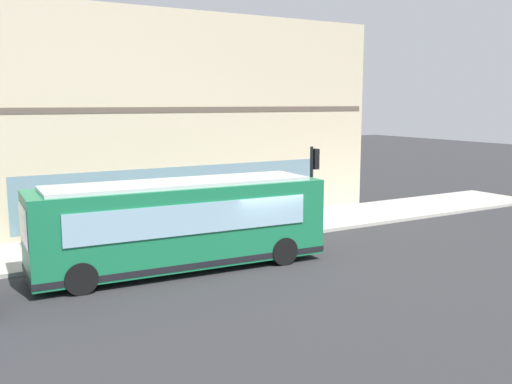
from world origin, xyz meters
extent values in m
plane|color=#2D2D30|center=(0.00, 0.00, 0.00)|extent=(120.00, 120.00, 0.00)
cube|color=#B2ADA3|center=(4.80, 0.00, 0.07)|extent=(4.40, 40.00, 0.15)
cube|color=beige|center=(10.70, 0.00, 4.89)|extent=(7.40, 21.27, 9.78)
cube|color=brown|center=(7.15, 0.00, 5.38)|extent=(0.36, 20.84, 0.24)
cube|color=slate|center=(7.05, 0.00, 1.60)|extent=(0.12, 14.89, 2.40)
cube|color=#197247|center=(0.67, 2.80, 1.60)|extent=(3.08, 10.13, 2.70)
cube|color=silver|center=(0.67, 2.80, 3.01)|extent=(2.64, 9.11, 0.12)
cube|color=#8CB2C6|center=(0.96, 7.77, 2.05)|extent=(2.20, 0.21, 1.20)
cube|color=#8CB2C6|center=(1.93, 2.72, 2.00)|extent=(0.54, 8.19, 1.00)
cube|color=#8CB2C6|center=(-0.60, 2.87, 2.00)|extent=(0.54, 8.19, 1.00)
cube|color=black|center=(0.67, 2.80, 0.43)|extent=(3.12, 10.17, 0.20)
cylinder|color=black|center=(2.02, 6.32, 0.50)|extent=(0.36, 1.02, 1.00)
cylinder|color=black|center=(-0.27, 6.46, 0.50)|extent=(0.36, 1.02, 1.00)
cylinder|color=black|center=(1.62, -0.66, 0.50)|extent=(0.36, 1.02, 1.00)
cylinder|color=black|center=(-0.68, -0.53, 0.50)|extent=(0.36, 1.02, 1.00)
cylinder|color=black|center=(3.08, -4.45, 1.97)|extent=(0.14, 0.14, 3.65)
cube|color=black|center=(3.08, -4.64, 3.25)|extent=(0.32, 0.24, 0.90)
sphere|color=red|center=(3.08, -4.77, 3.53)|extent=(0.20, 0.20, 0.20)
sphere|color=yellow|center=(3.08, -4.77, 3.25)|extent=(0.20, 0.20, 0.20)
sphere|color=green|center=(3.08, -4.77, 2.97)|extent=(0.20, 0.20, 0.20)
cylinder|color=gold|center=(4.24, -3.27, 0.43)|extent=(0.24, 0.24, 0.55)
sphere|color=gold|center=(4.24, -3.27, 0.78)|extent=(0.22, 0.22, 0.22)
cylinder|color=gold|center=(4.24, -3.44, 0.48)|extent=(0.10, 0.12, 0.10)
cylinder|color=gold|center=(4.41, -3.27, 0.48)|extent=(0.12, 0.10, 0.10)
cylinder|color=black|center=(3.57, 4.05, 0.59)|extent=(0.14, 0.14, 0.87)
cylinder|color=black|center=(3.50, 4.21, 0.59)|extent=(0.14, 0.14, 0.87)
cylinder|color=#3F8C4C|center=(3.54, 4.13, 1.37)|extent=(0.32, 0.32, 0.69)
sphere|color=tan|center=(3.54, 4.13, 1.83)|extent=(0.24, 0.24, 0.24)
cylinder|color=#99994C|center=(5.59, -6.07, 0.56)|extent=(0.14, 0.14, 0.82)
cylinder|color=#99994C|center=(5.62, -6.25, 0.56)|extent=(0.14, 0.14, 0.82)
cylinder|color=#B23338|center=(5.60, -6.16, 1.30)|extent=(0.32, 0.32, 0.65)
sphere|color=#9E704C|center=(5.60, -6.16, 1.73)|extent=(0.22, 0.22, 0.22)
cube|color=#197233|center=(6.08, 6.85, 0.60)|extent=(0.44, 0.40, 0.90)
cube|color=#8CB2C6|center=(6.08, 6.64, 0.78)|extent=(0.35, 0.03, 0.30)
camera|label=1|loc=(-17.25, 10.43, 5.71)|focal=40.48mm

